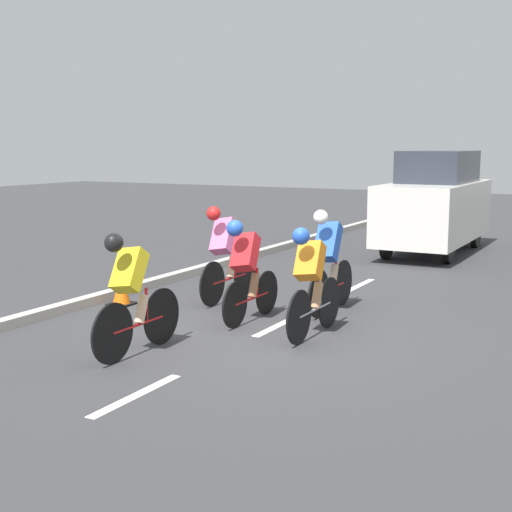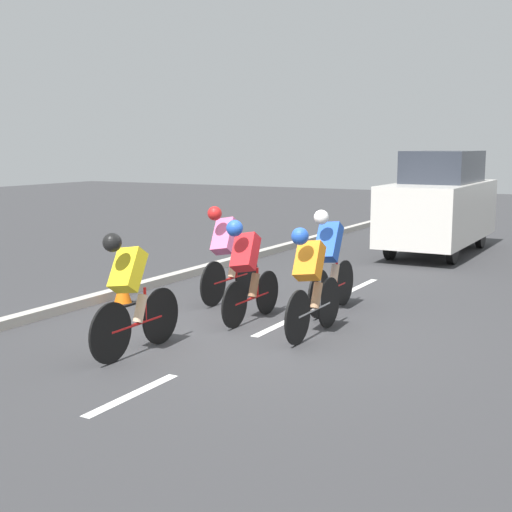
{
  "view_description": "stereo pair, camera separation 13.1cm",
  "coord_description": "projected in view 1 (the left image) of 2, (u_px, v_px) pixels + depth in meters",
  "views": [
    {
      "loc": [
        -4.3,
        8.26,
        2.48
      ],
      "look_at": [
        0.36,
        -0.4,
        0.95
      ],
      "focal_mm": 50.0,
      "sensor_mm": 36.0,
      "label": 1
    },
    {
      "loc": [
        -4.42,
        8.19,
        2.48
      ],
      "look_at": [
        0.36,
        -0.4,
        0.95
      ],
      "focal_mm": 50.0,
      "sensor_mm": 36.0,
      "label": 2
    }
  ],
  "objects": [
    {
      "name": "curb",
      "position": [
        100.0,
        297.0,
        11.41
      ],
      "size": [
        0.2,
        27.5,
        0.14
      ],
      "primitive_type": "cube",
      "color": "#B7B2A8",
      "rests_on": "ground"
    },
    {
      "name": "cyclist_yellow",
      "position": [
        132.0,
        291.0,
        8.41
      ],
      "size": [
        0.39,
        1.66,
        1.49
      ],
      "color": "black",
      "rests_on": "ground"
    },
    {
      "name": "ground_plane",
      "position": [
        266.0,
        332.0,
        9.58
      ],
      "size": [
        60.0,
        60.0,
        0.0
      ],
      "primitive_type": "plane",
      "color": "#38383A"
    },
    {
      "name": "cyclist_red",
      "position": [
        247.0,
        267.0,
        10.0
      ],
      "size": [
        0.41,
        1.6,
        1.47
      ],
      "color": "black",
      "rests_on": "ground"
    },
    {
      "name": "traffic_cone",
      "position": [
        121.0,
        290.0,
        11.16
      ],
      "size": [
        0.36,
        0.36,
        0.49
      ],
      "color": "black",
      "rests_on": "ground"
    },
    {
      "name": "cyclist_blue",
      "position": [
        329.0,
        259.0,
        10.59
      ],
      "size": [
        0.37,
        1.67,
        1.56
      ],
      "color": "black",
      "rests_on": "ground"
    },
    {
      "name": "support_car",
      "position": [
        435.0,
        203.0,
        16.45
      ],
      "size": [
        1.7,
        4.45,
        2.35
      ],
      "color": "black",
      "rests_on": "ground"
    },
    {
      "name": "lane_stripe_far",
      "position": [
        359.0,
        286.0,
        12.71
      ],
      "size": [
        0.12,
        1.4,
        0.01
      ],
      "primitive_type": "cube",
      "color": "white",
      "rests_on": "ground"
    },
    {
      "name": "cyclist_pink",
      "position": [
        225.0,
        251.0,
        11.36
      ],
      "size": [
        0.41,
        1.75,
        1.54
      ],
      "color": "black",
      "rests_on": "ground"
    },
    {
      "name": "lane_stripe_near",
      "position": [
        137.0,
        395.0,
        7.14
      ],
      "size": [
        0.12,
        1.4,
        0.01
      ],
      "primitive_type": "cube",
      "color": "white",
      "rests_on": "ground"
    },
    {
      "name": "lane_stripe_mid",
      "position": [
        279.0,
        325.0,
        9.92
      ],
      "size": [
        0.12,
        1.4,
        0.01
      ],
      "primitive_type": "cube",
      "color": "white",
      "rests_on": "ground"
    },
    {
      "name": "cyclist_orange",
      "position": [
        311.0,
        279.0,
        9.22
      ],
      "size": [
        0.38,
        1.68,
        1.46
      ],
      "color": "black",
      "rests_on": "ground"
    }
  ]
}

